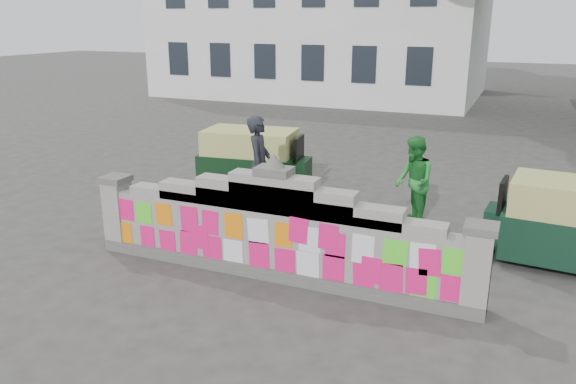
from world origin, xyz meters
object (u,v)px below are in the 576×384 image
cyclist_rider (259,176)px  rickshaw_left (253,160)px  pedestrian (414,181)px  rickshaw_right (572,223)px  cyclist_bike (260,195)px

cyclist_rider → rickshaw_left: bearing=15.9°
pedestrian → rickshaw_right: 2.92m
pedestrian → rickshaw_left: (-3.91, 0.82, -0.13)m
rickshaw_right → cyclist_rider: bearing=5.7°
cyclist_bike → cyclist_rider: (0.00, 0.00, 0.39)m
pedestrian → rickshaw_left: bearing=-130.2°
rickshaw_left → cyclist_bike: bearing=-67.1°
pedestrian → cyclist_bike: bearing=-97.7°
cyclist_bike → cyclist_rider: cyclist_rider is taller
cyclist_rider → pedestrian: bearing=-83.3°
rickshaw_left → rickshaw_right: bearing=-22.0°
cyclist_rider → rickshaw_right: cyclist_rider is taller
cyclist_bike → pedestrian: (2.83, 1.06, 0.33)m
pedestrian → rickshaw_left: 4.00m
cyclist_bike → rickshaw_right: rickshaw_right is taller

